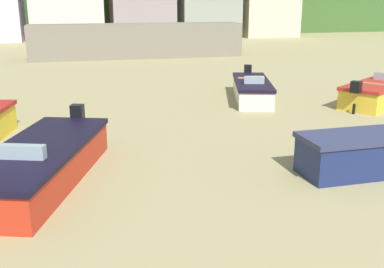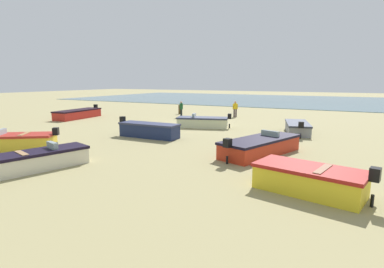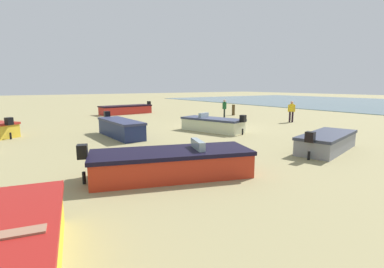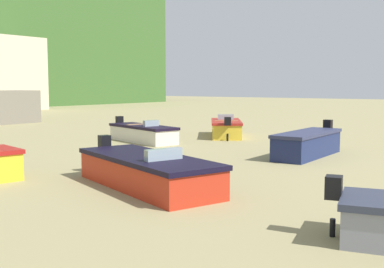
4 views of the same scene
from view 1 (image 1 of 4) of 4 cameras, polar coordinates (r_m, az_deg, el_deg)
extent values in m
cube|color=#70695B|center=(32.48, -6.82, 11.51)|extent=(14.49, 2.40, 2.31)
cube|color=beige|center=(49.12, -15.39, 15.16)|extent=(6.97, 6.02, 6.59)
cube|color=gray|center=(50.56, 1.94, 15.43)|extent=(6.20, 5.02, 6.07)
cube|color=beige|center=(52.88, 9.32, 16.24)|extent=(5.98, 5.16, 7.86)
cube|color=gold|center=(18.86, 22.14, 4.54)|extent=(4.01, 3.35, 0.72)
cube|color=#A1251C|center=(18.79, 22.27, 5.79)|extent=(4.14, 3.47, 0.12)
cube|color=black|center=(16.80, 19.82, 5.55)|extent=(0.41, 0.42, 0.40)
cylinder|color=black|center=(16.95, 19.56, 2.97)|extent=(0.14, 0.14, 0.36)
cube|color=#9D6B42|center=(18.33, 21.76, 5.77)|extent=(0.88, 1.14, 0.08)
cube|color=navy|center=(11.47, 22.87, -2.31)|extent=(4.01, 1.23, 0.82)
cube|color=#B32B18|center=(10.47, -18.39, -3.87)|extent=(3.11, 5.07, 0.72)
cube|color=black|center=(10.34, -18.60, -1.69)|extent=(3.22, 5.19, 0.12)
cube|color=black|center=(12.61, -14.14, 2.68)|extent=(0.39, 0.37, 0.40)
cylinder|color=black|center=(12.81, -13.90, -0.69)|extent=(0.13, 0.13, 0.36)
cube|color=#8C9EA8|center=(9.56, -20.65, -2.09)|extent=(1.00, 0.51, 0.28)
cube|color=beige|center=(18.42, 7.48, 5.27)|extent=(2.35, 4.29, 0.67)
cube|color=black|center=(18.35, 7.53, 6.47)|extent=(2.45, 4.40, 0.12)
cube|color=black|center=(20.51, 6.98, 8.03)|extent=(0.39, 0.36, 0.40)
cylinder|color=black|center=(20.63, 6.91, 6.00)|extent=(0.12, 0.12, 0.33)
cube|color=#8C9EA8|center=(17.61, 7.76, 6.71)|extent=(0.78, 0.40, 0.28)
cube|color=#99714C|center=(18.84, 7.39, 6.89)|extent=(1.10, 0.53, 0.08)
camera|label=2|loc=(25.12, -25.98, 14.45)|focal=28.41mm
camera|label=3|loc=(16.54, -45.35, 8.07)|focal=27.00mm
camera|label=4|loc=(10.38, -92.88, -7.60)|focal=44.80mm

